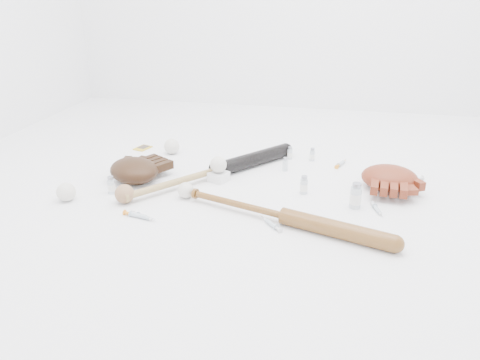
% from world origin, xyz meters
% --- Properties ---
extents(bat_dark, '(0.65, 0.78, 0.07)m').
position_xyz_m(bat_dark, '(-0.16, 0.14, 0.03)').
color(bat_dark, black).
rests_on(bat_dark, ground).
extents(bat_wood, '(0.83, 0.32, 0.06)m').
position_xyz_m(bat_wood, '(0.20, -0.24, 0.03)').
color(bat_wood, brown).
rests_on(bat_wood, ground).
extents(glove_dark, '(0.39, 0.39, 0.10)m').
position_xyz_m(glove_dark, '(-0.51, 0.03, 0.05)').
color(glove_dark, black).
rests_on(glove_dark, ground).
extents(glove_tan, '(0.31, 0.31, 0.10)m').
position_xyz_m(glove_tan, '(0.60, 0.18, 0.05)').
color(glove_tan, maroon).
rests_on(glove_tan, ground).
extents(trading_card, '(0.09, 0.11, 0.01)m').
position_xyz_m(trading_card, '(-0.64, 0.45, 0.00)').
color(trading_card, gold).
rests_on(trading_card, ground).
extents(pedestal, '(0.10, 0.10, 0.04)m').
position_xyz_m(pedestal, '(-0.14, 0.10, 0.02)').
color(pedestal, white).
rests_on(pedestal, ground).
extents(baseball_on_pedestal, '(0.07, 0.07, 0.07)m').
position_xyz_m(baseball_on_pedestal, '(-0.14, 0.10, 0.08)').
color(baseball_on_pedestal, silver).
rests_on(baseball_on_pedestal, pedestal).
extents(baseball_left, '(0.08, 0.08, 0.08)m').
position_xyz_m(baseball_left, '(-0.69, -0.22, 0.04)').
color(baseball_left, silver).
rests_on(baseball_left, ground).
extents(baseball_upper, '(0.08, 0.08, 0.08)m').
position_xyz_m(baseball_upper, '(-0.46, 0.40, 0.04)').
color(baseball_upper, silver).
rests_on(baseball_upper, ground).
extents(baseball_mid, '(0.07, 0.07, 0.07)m').
position_xyz_m(baseball_mid, '(-0.23, -0.09, 0.03)').
color(baseball_mid, silver).
rests_on(baseball_mid, ground).
extents(baseball_aged, '(0.08, 0.08, 0.08)m').
position_xyz_m(baseball_aged, '(-0.45, -0.19, 0.04)').
color(baseball_aged, '#936946').
rests_on(baseball_aged, ground).
extents(syringe_0, '(0.13, 0.07, 0.02)m').
position_xyz_m(syringe_0, '(-0.33, -0.31, 0.01)').
color(syringe_0, '#ADBCC6').
rests_on(syringe_0, ground).
extents(syringe_1, '(0.11, 0.13, 0.02)m').
position_xyz_m(syringe_1, '(0.15, -0.26, 0.01)').
color(syringe_1, '#ADBCC6').
rests_on(syringe_1, ground).
extents(syringe_2, '(0.08, 0.15, 0.02)m').
position_xyz_m(syringe_2, '(0.40, 0.42, 0.01)').
color(syringe_2, '#ADBCC6').
rests_on(syringe_2, ground).
extents(syringe_3, '(0.06, 0.13, 0.02)m').
position_xyz_m(syringe_3, '(0.54, -0.06, 0.01)').
color(syringe_3, '#ADBCC6').
rests_on(syringe_3, ground).
extents(syringe_4, '(0.17, 0.09, 0.02)m').
position_xyz_m(syringe_4, '(0.70, 0.28, 0.01)').
color(syringe_4, '#ADBCC6').
rests_on(syringe_4, ground).
extents(syringe_5, '(0.16, 0.06, 0.02)m').
position_xyz_m(syringe_5, '(-0.35, -0.30, 0.01)').
color(syringe_5, '#ADBCC6').
rests_on(syringe_5, ground).
extents(vial_0, '(0.02, 0.02, 0.06)m').
position_xyz_m(vial_0, '(0.15, 0.45, 0.03)').
color(vial_0, silver).
rests_on(vial_0, ground).
extents(vial_1, '(0.03, 0.03, 0.07)m').
position_xyz_m(vial_1, '(0.14, 0.29, 0.03)').
color(vial_1, silver).
rests_on(vial_1, ground).
extents(vial_2, '(0.03, 0.03, 0.08)m').
position_xyz_m(vial_2, '(0.25, 0.05, 0.04)').
color(vial_2, silver).
rests_on(vial_2, ground).
extents(vial_3, '(0.04, 0.04, 0.10)m').
position_xyz_m(vial_3, '(0.46, -0.04, 0.05)').
color(vial_3, silver).
rests_on(vial_3, ground).
extents(vial_4, '(0.03, 0.03, 0.08)m').
position_xyz_m(vial_4, '(-0.55, -0.12, 0.04)').
color(vial_4, silver).
rests_on(vial_4, ground).
extents(vial_5, '(0.03, 0.03, 0.07)m').
position_xyz_m(vial_5, '(0.26, 0.45, 0.03)').
color(vial_5, silver).
rests_on(vial_5, ground).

